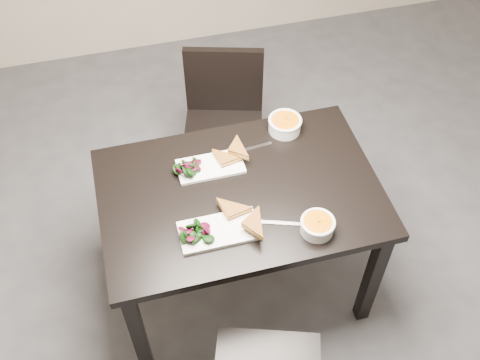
{
  "coord_description": "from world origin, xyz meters",
  "views": [
    {
      "loc": [
        -0.85,
        -1.14,
        2.64
      ],
      "look_at": [
        -0.46,
        0.35,
        0.82
      ],
      "focal_mm": 42.63,
      "sensor_mm": 36.0,
      "label": 1
    }
  ],
  "objects_px": {
    "plate_far": "(211,166)",
    "chair_far": "(224,117)",
    "soup_bowl_near": "(318,225)",
    "table": "(240,205)",
    "plate_near": "(219,231)",
    "soup_bowl_far": "(285,124)"
  },
  "relations": [
    {
      "from": "plate_far",
      "to": "chair_far",
      "type": "bearing_deg",
      "value": 71.47
    },
    {
      "from": "chair_far",
      "to": "plate_far",
      "type": "relative_size",
      "value": 2.91
    },
    {
      "from": "chair_far",
      "to": "soup_bowl_near",
      "type": "distance_m",
      "value": 1.07
    },
    {
      "from": "soup_bowl_near",
      "to": "plate_far",
      "type": "distance_m",
      "value": 0.56
    },
    {
      "from": "table",
      "to": "plate_near",
      "type": "distance_m",
      "value": 0.25
    },
    {
      "from": "plate_far",
      "to": "plate_near",
      "type": "bearing_deg",
      "value": -97.11
    },
    {
      "from": "soup_bowl_far",
      "to": "chair_far",
      "type": "bearing_deg",
      "value": 114.32
    },
    {
      "from": "soup_bowl_far",
      "to": "plate_near",
      "type": "bearing_deg",
      "value": -131.36
    },
    {
      "from": "chair_far",
      "to": "plate_near",
      "type": "xyz_separation_m",
      "value": [
        -0.24,
        -0.92,
        0.27
      ]
    },
    {
      "from": "table",
      "to": "soup_bowl_far",
      "type": "bearing_deg",
      "value": 45.8
    },
    {
      "from": "plate_near",
      "to": "soup_bowl_far",
      "type": "distance_m",
      "value": 0.65
    },
    {
      "from": "table",
      "to": "plate_near",
      "type": "relative_size",
      "value": 3.74
    },
    {
      "from": "table",
      "to": "chair_far",
      "type": "bearing_deg",
      "value": 82.26
    },
    {
      "from": "chair_far",
      "to": "soup_bowl_far",
      "type": "relative_size",
      "value": 5.41
    },
    {
      "from": "chair_far",
      "to": "plate_far",
      "type": "bearing_deg",
      "value": -92.25
    },
    {
      "from": "plate_near",
      "to": "soup_bowl_near",
      "type": "bearing_deg",
      "value": -13.57
    },
    {
      "from": "plate_far",
      "to": "soup_bowl_near",
      "type": "bearing_deg",
      "value": -52.23
    },
    {
      "from": "chair_far",
      "to": "soup_bowl_near",
      "type": "height_order",
      "value": "chair_far"
    },
    {
      "from": "plate_far",
      "to": "soup_bowl_far",
      "type": "xyz_separation_m",
      "value": [
        0.39,
        0.14,
        0.03
      ]
    },
    {
      "from": "chair_far",
      "to": "soup_bowl_near",
      "type": "bearing_deg",
      "value": -65.43
    },
    {
      "from": "table",
      "to": "plate_far",
      "type": "distance_m",
      "value": 0.21
    },
    {
      "from": "table",
      "to": "soup_bowl_near",
      "type": "distance_m",
      "value": 0.4
    }
  ]
}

